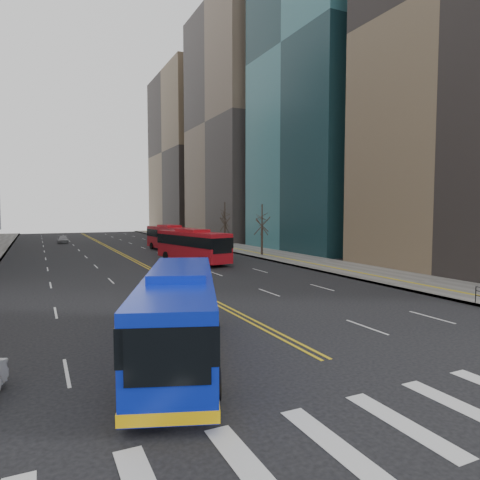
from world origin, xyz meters
The scene contains 12 objects.
ground centered at (0.00, 0.00, 0.00)m, with size 220.00×220.00×0.00m, color black.
sidewalk_right centered at (17.50, 45.00, 0.07)m, with size 7.00×130.00×0.15m, color slate.
crosswalk centered at (0.00, 0.00, 0.01)m, with size 26.70×4.00×0.01m.
centerline centered at (0.00, 55.00, 0.01)m, with size 0.55×100.00×0.01m.
office_towers centered at (0.12, 68.51, 23.92)m, with size 83.00×134.00×58.00m.
street_trees centered at (-7.18, 34.55, 4.87)m, with size 35.20×47.20×7.60m.
blue_bus centered at (-5.11, 7.81, 1.90)m, with size 6.74×12.61×3.62m.
red_bus_near centered at (5.57, 37.12, 2.08)m, with size 5.10×12.19×3.75m.
red_bus_far centered at (7.01, 51.35, 2.08)m, with size 3.80×12.06×3.74m.
car_dark_mid centered at (7.05, 48.50, 0.79)m, with size 1.86×4.61×1.57m, color black.
car_silver centered at (-6.03, 73.75, 0.64)m, with size 1.79×4.40×1.28m, color gray.
car_dark_far centered at (10.08, 57.91, 0.59)m, with size 1.97×4.26×1.18m, color black.
Camera 1 is at (-10.11, -8.33, 5.88)m, focal length 32.00 mm.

